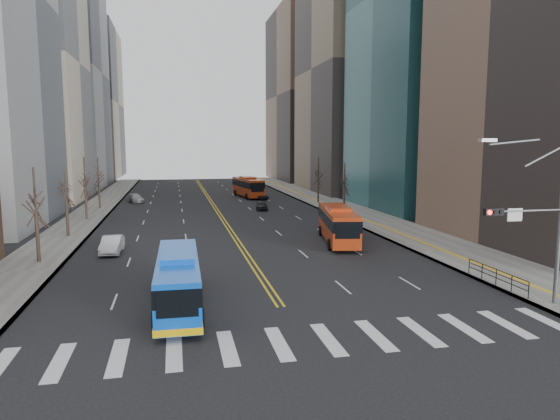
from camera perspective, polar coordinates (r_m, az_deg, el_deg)
name	(u,v)px	position (r m, az deg, el deg)	size (l,w,h in m)	color
ground	(304,341)	(23.99, 2.74, -14.75)	(220.00, 220.00, 0.00)	black
sidewalk_right	(342,208)	(70.96, 7.14, 0.21)	(7.00, 130.00, 0.15)	slate
sidewalk_left	(88,215)	(67.92, -21.09, -0.58)	(5.00, 130.00, 0.15)	slate
crosswalk	(304,341)	(23.99, 2.74, -14.74)	(26.70, 4.00, 0.01)	silver
centerline	(212,204)	(77.20, -7.73, 0.74)	(0.55, 100.00, 0.01)	gold
office_towers	(205,58)	(91.35, -8.61, 16.83)	(83.00, 134.00, 58.00)	gray
signal_mast	(538,222)	(30.78, 27.38, -1.22)	(5.37, 0.37, 9.39)	slate
pedestrian_railing	(496,274)	(34.96, 23.49, -6.77)	(0.06, 6.06, 1.02)	black
street_trees	(160,183)	(56.17, -13.54, 3.04)	(35.20, 47.20, 7.60)	#2C201B
blue_bus	(178,279)	(28.63, -11.57, -7.68)	(2.65, 10.75, 3.15)	blue
red_bus_near	(338,222)	(46.51, 6.64, -1.40)	(4.33, 10.96, 3.40)	#B23513
red_bus_far	(248,186)	(85.92, -3.70, 2.79)	(4.09, 11.32, 3.51)	#B23513
car_white	(112,245)	(44.22, -18.65, -3.77)	(1.52, 4.36, 1.44)	silver
car_dark_mid	(262,205)	(69.17, -2.10, 0.54)	(1.51, 3.74, 1.27)	black
car_silver	(136,199)	(80.93, -16.15, 1.27)	(1.79, 4.40, 1.28)	#9A999E
car_dark_far	(259,196)	(82.11, -2.40, 1.59)	(1.82, 3.95, 1.10)	black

